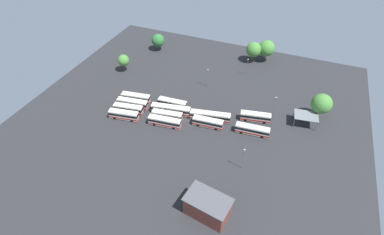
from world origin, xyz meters
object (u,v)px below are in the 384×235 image
bus_row2_slot2 (210,116)px  tree_west_edge (124,60)px  bus_row3_slot3 (255,117)px  bus_row2_slot1 (208,122)px  bus_row0_slot2 (133,103)px  tree_northwest (322,104)px  maintenance_shelter (306,116)px  lamp_post_by_building (243,158)px  bus_row0_slot0 (124,115)px  bus_row3_slot1 (252,130)px  bus_row1_slot3 (172,103)px  lamp_post_near_entrance (208,77)px  tree_east_edge (254,50)px  lamp_post_mid_lot (247,66)px  tree_south_edge (158,40)px  depot_building (208,206)px  bus_row0_slot3 (136,98)px  bus_row0_slot1 (128,109)px  bus_row1_slot0 (165,122)px  bus_row1_slot2 (171,109)px  lamp_post_far_corner (274,107)px  bus_row1_slot1 (167,115)px  tree_northeast (267,48)px

bus_row2_slot2 → tree_west_edge: 49.76m
bus_row3_slot3 → bus_row2_slot1: bearing=-148.1°
bus_row0_slot2 → tree_northwest: bearing=16.7°
maintenance_shelter → lamp_post_by_building: size_ratio=1.05×
bus_row0_slot0 → bus_row3_slot1: (45.75, 9.81, 0.00)m
bus_row1_slot3 → lamp_post_near_entrance: bearing=67.1°
bus_row1_slot3 → bus_row0_slot2: bearing=-158.4°
lamp_post_by_building → tree_east_edge: (-11.71, 64.05, 1.54)m
lamp_post_mid_lot → bus_row0_slot2: bearing=-132.4°
lamp_post_by_building → lamp_post_mid_lot: lamp_post_by_building is taller
bus_row0_slot2 → bus_row3_slot1: same height
lamp_post_near_entrance → tree_south_edge: size_ratio=0.98×
bus_row0_slot0 → depot_building: (41.58, -24.89, 1.50)m
bus_row3_slot3 → tree_east_edge: size_ratio=1.16×
bus_row0_slot0 → bus_row0_slot3: 10.65m
bus_row0_slot1 → bus_row2_slot1: (30.41, 4.04, -0.00)m
lamp_post_by_building → lamp_post_mid_lot: size_ratio=1.08×
bus_row1_slot0 → bus_row1_slot2: bearing=96.9°
bus_row0_slot1 → lamp_post_mid_lot: size_ratio=1.46×
tree_east_edge → bus_row2_slot1: bearing=-95.0°
lamp_post_far_corner → tree_northwest: 16.84m
bus_row0_slot1 → bus_row0_slot3: bearing=96.4°
bus_row0_slot2 → lamp_post_far_corner: 53.02m
bus_row0_slot0 → lamp_post_by_building: 46.78m
bus_row0_slot3 → lamp_post_near_entrance: 30.54m
bus_row0_slot3 → lamp_post_mid_lot: bearing=44.4°
bus_row1_slot1 → tree_northwest: bearing=22.7°
bus_row1_slot3 → bus_row0_slot0: bearing=-137.5°
bus_row1_slot2 → lamp_post_by_building: lamp_post_by_building is taller
bus_row0_slot1 → maintenance_shelter: maintenance_shelter is taller
bus_row1_slot2 → tree_northwest: tree_northwest is taller
bus_row2_slot1 → bus_row3_slot3: same height
bus_row1_slot1 → bus_row1_slot2: 3.57m
bus_row3_slot1 → depot_building: depot_building is taller
bus_row2_slot1 → tree_south_edge: tree_south_edge is taller
bus_row0_slot1 → bus_row0_slot2: size_ratio=0.94×
maintenance_shelter → lamp_post_far_corner: bearing=-174.5°
bus_row0_slot1 → tree_northeast: 70.01m
bus_row1_slot2 → bus_row3_slot3: (30.44, 7.84, -0.00)m
bus_row0_slot1 → tree_south_edge: (-11.35, 47.67, 3.28)m
bus_row1_slot1 → lamp_post_near_entrance: bearing=75.5°
bus_row0_slot3 → lamp_post_mid_lot: (35.78, 35.00, 2.51)m
tree_northeast → lamp_post_far_corner: bearing=-75.0°
bus_row1_slot2 → tree_east_edge: size_ratio=1.55×
bus_row1_slot2 → bus_row1_slot3: (-0.92, 3.51, -0.00)m
bus_row0_slot1 → bus_row3_slot1: size_ratio=0.96×
tree_northwest → bus_row1_slot2: bearing=-160.8°
tree_northeast → bus_row0_slot1: bearing=-125.1°
depot_building → bus_row0_slot3: bearing=140.2°
lamp_post_far_corner → bus_row1_slot1: bearing=-157.0°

